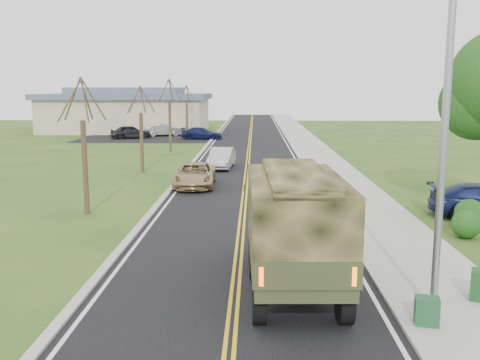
{
  "coord_description": "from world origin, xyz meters",
  "views": [
    {
      "loc": [
        0.53,
        -13.22,
        5.61
      ],
      "look_at": [
        -0.08,
        8.78,
        1.8
      ],
      "focal_mm": 40.0,
      "sensor_mm": 36.0,
      "label": 1
    }
  ],
  "objects_px": {
    "military_truck": "(293,220)",
    "suv_champagne": "(195,175)",
    "utility_box_far": "(427,311)",
    "sedan_silver": "(222,158)"
  },
  "relations": [
    {
      "from": "military_truck",
      "to": "sedan_silver",
      "type": "height_order",
      "value": "military_truck"
    },
    {
      "from": "suv_champagne",
      "to": "sedan_silver",
      "type": "bearing_deg",
      "value": 79.31
    },
    {
      "from": "suv_champagne",
      "to": "utility_box_far",
      "type": "height_order",
      "value": "suv_champagne"
    },
    {
      "from": "suv_champagne",
      "to": "sedan_silver",
      "type": "distance_m",
      "value": 7.24
    },
    {
      "from": "suv_champagne",
      "to": "utility_box_far",
      "type": "distance_m",
      "value": 19.62
    },
    {
      "from": "suv_champagne",
      "to": "sedan_silver",
      "type": "height_order",
      "value": "sedan_silver"
    },
    {
      "from": "suv_champagne",
      "to": "utility_box_far",
      "type": "bearing_deg",
      "value": -69.53
    },
    {
      "from": "sedan_silver",
      "to": "utility_box_far",
      "type": "height_order",
      "value": "sedan_silver"
    },
    {
      "from": "military_truck",
      "to": "suv_champagne",
      "type": "height_order",
      "value": "military_truck"
    },
    {
      "from": "suv_champagne",
      "to": "utility_box_far",
      "type": "relative_size",
      "value": 7.46
    }
  ]
}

